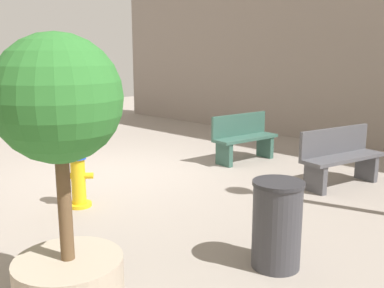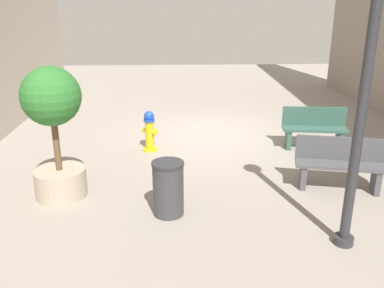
% 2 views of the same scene
% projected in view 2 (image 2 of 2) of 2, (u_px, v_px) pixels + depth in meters
% --- Properties ---
extents(ground_plane, '(23.40, 23.40, 0.00)m').
position_uv_depth(ground_plane, '(211.00, 135.00, 10.67)').
color(ground_plane, gray).
extents(fire_hydrant, '(0.38, 0.38, 0.93)m').
position_uv_depth(fire_hydrant, '(150.00, 131.00, 9.47)').
color(fire_hydrant, gold).
rests_on(fire_hydrant, ground_plane).
extents(bench_near, '(1.50, 0.62, 0.95)m').
position_uv_depth(bench_near, '(314.00, 128.00, 9.62)').
color(bench_near, '#33594C').
rests_on(bench_near, ground_plane).
extents(bench_far, '(1.65, 0.79, 0.95)m').
position_uv_depth(bench_far, '(340.00, 163.00, 7.56)').
color(bench_far, '#4C4C51').
rests_on(bench_far, ground_plane).
extents(planter_tree, '(0.99, 0.99, 2.30)m').
position_uv_depth(planter_tree, '(54.00, 123.00, 6.98)').
color(planter_tree, tan).
rests_on(planter_tree, ground_plane).
extents(street_lamp, '(0.36, 0.36, 4.03)m').
position_uv_depth(street_lamp, '(367.00, 70.00, 5.15)').
color(street_lamp, '#2D2D33').
rests_on(street_lamp, ground_plane).
extents(trash_bin, '(0.52, 0.52, 0.90)m').
position_uv_depth(trash_bin, '(168.00, 188.00, 6.65)').
color(trash_bin, '#38383D').
rests_on(trash_bin, ground_plane).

